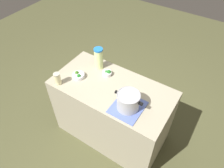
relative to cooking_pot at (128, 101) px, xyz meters
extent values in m
plane|color=#4C4D2E|center=(0.28, -0.15, -0.99)|extent=(8.00, 8.00, 0.00)
cube|color=#9F967E|center=(0.28, -0.15, -0.54)|extent=(1.34, 0.69, 0.89)
cube|color=#5668B0|center=(0.00, 0.00, -0.10)|extent=(0.30, 0.34, 0.01)
cylinder|color=#B7B7BC|center=(0.00, 0.00, -0.01)|extent=(0.22, 0.22, 0.17)
torus|color=#99999E|center=(0.00, 0.00, 0.08)|extent=(0.23, 0.23, 0.01)
cube|color=black|center=(-0.13, 0.00, 0.04)|extent=(0.04, 0.02, 0.02)
cube|color=black|center=(0.13, 0.00, 0.04)|extent=(0.04, 0.02, 0.02)
cylinder|color=#DEF298|center=(0.59, -0.34, 0.02)|extent=(0.10, 0.10, 0.25)
cylinder|color=blue|center=(0.59, -0.34, 0.15)|extent=(0.10, 0.10, 0.02)
ellipsoid|color=yellow|center=(0.61, -0.34, 0.06)|extent=(0.04, 0.04, 0.01)
cylinder|color=beige|center=(0.80, 0.12, -0.03)|extent=(0.07, 0.07, 0.13)
cylinder|color=#B2AD99|center=(0.80, 0.12, 0.04)|extent=(0.07, 0.07, 0.01)
cylinder|color=silver|center=(0.44, -0.28, -0.08)|extent=(0.11, 0.11, 0.04)
ellipsoid|color=#3A7B33|center=(0.44, -0.28, -0.06)|extent=(0.04, 0.04, 0.04)
ellipsoid|color=#377833|center=(0.45, -0.28, -0.06)|extent=(0.04, 0.04, 0.04)
ellipsoid|color=#236D23|center=(0.41, -0.29, -0.05)|extent=(0.05, 0.05, 0.05)
cylinder|color=silver|center=(0.68, -0.07, -0.08)|extent=(0.14, 0.14, 0.04)
ellipsoid|color=#1E691E|center=(0.66, -0.06, -0.06)|extent=(0.04, 0.04, 0.05)
ellipsoid|color=#356319|center=(0.71, -0.08, -0.06)|extent=(0.04, 0.04, 0.05)
camera|label=1|loc=(-0.57, 1.16, 1.52)|focal=33.47mm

